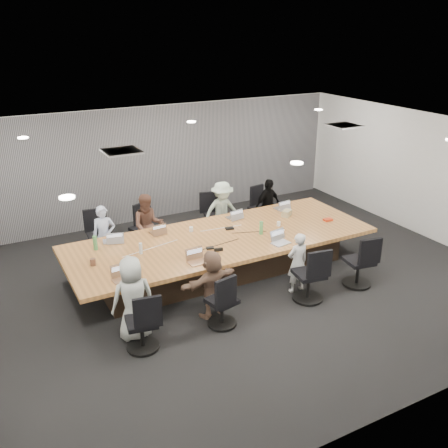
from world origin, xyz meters
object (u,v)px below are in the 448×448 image
conference_table (222,253)px  bottle_clear (141,248)px  person_4 (133,299)px  bottle_green_right (261,228)px  laptop_2 (234,217)px  person_2 (222,212)px  chair_6 (309,278)px  chair_2 (215,219)px  chair_0 (101,239)px  laptop_5 (198,262)px  chair_7 (358,265)px  canvas_bag (287,213)px  person_0 (104,236)px  person_1 (148,226)px  laptop_0 (112,241)px  chair_5 (222,305)px  person_5 (212,284)px  chair_1 (143,232)px  laptop_4 (122,280)px  person_6 (297,263)px  bottle_green_left (95,243)px  chair_4 (142,326)px  person_3 (268,205)px  stapler (218,250)px  laptop_1 (158,232)px  snack_packet (328,220)px  chair_3 (259,211)px  laptop_6 (281,243)px

conference_table → bottle_clear: bearing=179.3°
person_4 → bottle_green_right: bearing=-157.8°
laptop_2 → person_2: bearing=-97.8°
chair_6 → bottle_clear: bearing=154.0°
chair_2 → chair_6: 3.40m
chair_0 → laptop_5: 2.74m
chair_7 → canvas_bag: (-0.23, 2.05, 0.39)m
person_0 → person_1: size_ratio=0.93×
laptop_0 → person_4: size_ratio=0.23×
chair_7 → laptop_0: (-3.95, 2.50, 0.33)m
chair_5 → person_2: bearing=49.8°
person_5 → bottle_green_right: bearing=-156.7°
chair_1 → laptop_4: 2.81m
chair_2 → person_6: person_6 is taller
laptop_0 → person_4: bearing=93.5°
chair_7 → chair_1: bearing=140.5°
chair_0 → bottle_green_left: size_ratio=3.21×
chair_0 → chair_7: bearing=145.7°
person_4 → chair_5: bearing=167.4°
canvas_bag → person_1: bearing=160.2°
conference_table → bottle_green_right: bearing=-17.1°
person_2 → person_6: bearing=-82.4°
chair_4 → person_3: 5.18m
stapler → laptop_4: bearing=-160.3°
person_6 → canvas_bag: person_6 is taller
laptop_1 → person_4: bearing=55.1°
person_4 → canvas_bag: (4.02, 1.70, 0.12)m
snack_packet → stapler: bearing=-174.6°
chair_1 → person_6: (1.86, -3.05, 0.17)m
person_1 → laptop_1: bearing=-76.3°
chair_3 → person_2: size_ratio=0.53×
person_5 → laptop_1: bearing=-97.4°
laptop_1 → chair_4: bearing=58.7°
chair_3 → chair_6: size_ratio=0.87×
laptop_0 → laptop_5: (1.07, -1.60, 0.00)m
laptop_1 → person_3: 3.01m
chair_6 → person_0: (-2.80, 3.05, 0.21)m
chair_7 → person_5: (-2.89, 0.35, 0.17)m
person_0 → person_3: bearing=12.9°
chair_5 → person_4: person_4 is taller
bottle_green_left → bottle_green_right: 3.18m
chair_2 → chair_5: chair_2 is taller
chair_0 → person_2: (2.68, -0.35, 0.25)m
chair_2 → person_2: (-0.00, -0.35, 0.29)m
laptop_1 → chair_7: bearing=135.2°
laptop_5 → person_4: bearing=-160.9°
person_6 → laptop_6: size_ratio=3.37×
chair_7 → person_2: 3.32m
person_4 → chair_2: bearing=-132.5°
chair_1 → person_2: size_ratio=0.58×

